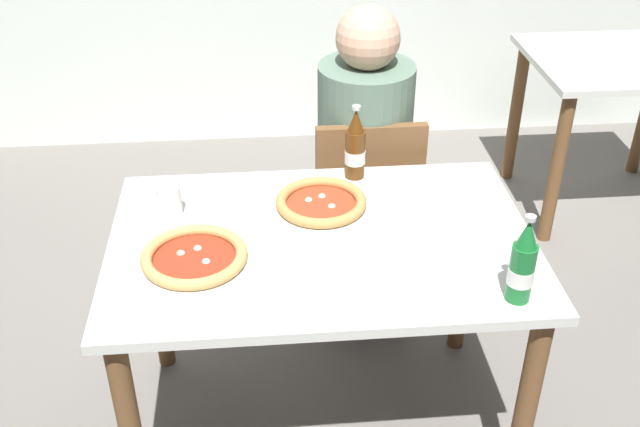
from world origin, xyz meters
TOP-DOWN VIEW (x-y plane):
  - ground_plane at (0.00, 0.00)m, footprint 8.00×8.00m
  - dining_table_main at (0.00, 0.00)m, footprint 1.20×0.80m
  - chair_behind_table at (0.21, 0.61)m, footprint 0.40×0.40m
  - diner_seated at (0.21, 0.66)m, footprint 0.34×0.34m
  - dining_table_background at (1.46, 1.30)m, footprint 0.80×0.70m
  - pizza_margherita_near at (0.01, 0.15)m, footprint 0.29×0.29m
  - pizza_marinara_far at (-0.35, -0.10)m, footprint 0.31×0.31m
  - beer_bottle_left at (0.47, -0.31)m, footprint 0.07×0.07m
  - beer_bottle_center at (0.14, 0.34)m, footprint 0.07×0.07m
  - napkin_with_cutlery at (0.18, -0.19)m, footprint 0.19×0.19m
  - paper_cup at (-0.44, 0.16)m, footprint 0.07×0.07m

SIDE VIEW (x-z plane):
  - ground_plane at x=0.00m, z-range 0.00..0.00m
  - chair_behind_table at x=0.21m, z-range 0.06..0.91m
  - diner_seated at x=0.21m, z-range -0.02..1.19m
  - dining_table_background at x=1.46m, z-range 0.22..0.97m
  - dining_table_main at x=0.00m, z-range 0.26..1.01m
  - napkin_with_cutlery at x=0.18m, z-range 0.75..0.76m
  - pizza_marinara_far at x=-0.35m, z-range 0.75..0.79m
  - pizza_margherita_near at x=0.01m, z-range 0.75..0.79m
  - paper_cup at x=-0.44m, z-range 0.75..0.84m
  - beer_bottle_left at x=0.47m, z-range 0.73..0.98m
  - beer_bottle_center at x=0.14m, z-range 0.73..0.98m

